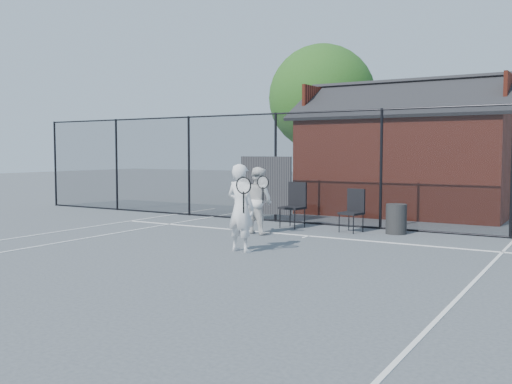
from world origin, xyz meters
The scene contains 10 objects.
ground centered at (0.00, 0.00, 0.00)m, with size 80.00×80.00×0.00m, color #43484D.
court_lines centered at (0.00, -1.32, 0.01)m, with size 11.02×18.00×0.01m.
fence centered at (-0.30, 5.00, 1.45)m, with size 22.04×3.00×3.00m.
clubhouse centered at (0.50, 9.00, 1.61)m, with size 6.50×4.36×4.19m.
tree_left centered at (-4.50, 13.50, 4.19)m, with size 4.48×4.48×6.44m.
player_front centered at (-0.25, 0.49, 0.85)m, with size 0.79×0.60×1.70m.
player_back centered at (-1.22, 2.76, 0.79)m, with size 0.92×0.79×1.57m.
chair_left centered at (-1.00, 4.10, 0.56)m, with size 0.54×0.56×1.13m, color black.
chair_right centered at (0.58, 4.10, 0.51)m, with size 0.49×0.51×1.01m, color black.
waste_bin centered at (1.59, 4.39, 0.35)m, with size 0.48×0.48×0.70m, color black.
Camera 1 is at (5.64, -8.71, 1.93)m, focal length 40.00 mm.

